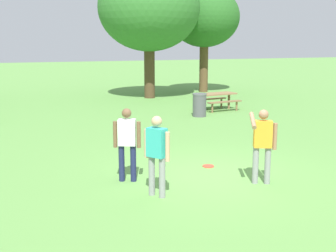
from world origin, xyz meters
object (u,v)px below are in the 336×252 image
(person_catcher, at_px, (263,141))
(tree_far_right, at_px, (204,18))
(person_bystander, at_px, (157,151))
(picnic_table_near, at_px, (217,98))
(tree_broad_center, at_px, (149,8))
(trash_can_beside_table, at_px, (199,105))
(person_thrower, at_px, (127,140))
(frisbee, at_px, (208,166))

(person_catcher, xyz_separation_m, tree_far_right, (6.93, 16.47, 3.51))
(person_bystander, bearing_deg, person_catcher, -3.03)
(tree_far_right, bearing_deg, picnic_table_near, -112.02)
(picnic_table_near, relative_size, tree_broad_center, 0.26)
(tree_far_right, bearing_deg, tree_broad_center, -159.48)
(person_bystander, xyz_separation_m, picnic_table_near, (6.56, 9.54, -0.38))
(trash_can_beside_table, bearing_deg, picnic_table_near, 39.84)
(person_catcher, relative_size, tree_broad_center, 0.23)
(tree_broad_center, bearing_deg, tree_far_right, 20.52)
(person_thrower, distance_m, tree_far_right, 18.30)
(person_thrower, relative_size, person_bystander, 1.00)
(person_bystander, bearing_deg, picnic_table_near, 55.46)
(person_thrower, bearing_deg, picnic_table_near, 50.85)
(picnic_table_near, bearing_deg, person_catcher, -113.36)
(person_bystander, relative_size, frisbee, 5.73)
(person_catcher, height_order, person_bystander, same)
(person_bystander, distance_m, trash_can_beside_table, 9.70)
(tree_far_right, bearing_deg, person_bystander, -119.68)
(person_catcher, relative_size, picnic_table_near, 0.88)
(person_bystander, height_order, trash_can_beside_table, person_bystander)
(person_thrower, xyz_separation_m, picnic_table_near, (6.82, 8.38, -0.38))
(frisbee, bearing_deg, person_catcher, -74.41)
(person_thrower, bearing_deg, tree_broad_center, 68.13)
(frisbee, relative_size, trash_can_beside_table, 0.30)
(person_catcher, bearing_deg, person_thrower, 154.05)
(frisbee, height_order, tree_far_right, tree_far_right)
(picnic_table_near, xyz_separation_m, tree_far_right, (2.75, 6.81, 3.91))
(person_thrower, relative_size, tree_far_right, 0.26)
(person_thrower, height_order, person_bystander, same)
(person_thrower, height_order, trash_can_beside_table, person_thrower)
(person_bystander, relative_size, trash_can_beside_table, 1.71)
(picnic_table_near, xyz_separation_m, tree_broad_center, (-1.34, 5.28, 4.25))
(person_catcher, relative_size, trash_can_beside_table, 1.71)
(trash_can_beside_table, bearing_deg, person_catcher, -107.54)
(trash_can_beside_table, height_order, tree_broad_center, tree_broad_center)
(person_bystander, relative_size, tree_broad_center, 0.23)
(frisbee, bearing_deg, person_thrower, -171.36)
(trash_can_beside_table, bearing_deg, person_thrower, -126.71)
(person_thrower, height_order, frisbee, person_thrower)
(person_thrower, bearing_deg, person_catcher, -25.95)
(person_catcher, xyz_separation_m, tree_broad_center, (2.84, 14.94, 3.85))
(picnic_table_near, relative_size, tree_far_right, 0.29)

